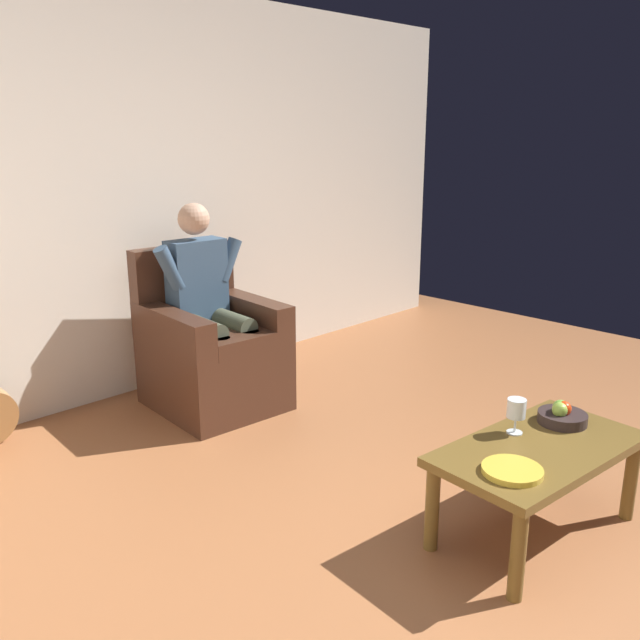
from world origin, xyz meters
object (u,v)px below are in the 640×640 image
(wine_glass_near, at_px, (516,410))
(decorative_dish, at_px, (512,471))
(fruit_bowl, at_px, (562,415))
(armchair, at_px, (211,352))
(person_seated, at_px, (208,300))
(coffee_table, at_px, (538,459))

(wine_glass_near, relative_size, decorative_dish, 0.67)
(wine_glass_near, distance_m, fruit_bowl, 0.28)
(wine_glass_near, bearing_deg, decorative_dish, 27.83)
(armchair, height_order, decorative_dish, armchair)
(decorative_dish, bearing_deg, person_seated, -94.93)
(fruit_bowl, bearing_deg, armchair, -79.66)
(fruit_bowl, bearing_deg, person_seated, -79.68)
(person_seated, distance_m, fruit_bowl, 2.21)
(person_seated, relative_size, coffee_table, 1.27)
(fruit_bowl, bearing_deg, wine_glass_near, -21.72)
(armchair, bearing_deg, fruit_bowl, 104.58)
(decorative_dish, bearing_deg, armchair, -94.93)
(person_seated, relative_size, fruit_bowl, 5.85)
(person_seated, xyz_separation_m, fruit_bowl, (-0.39, 2.16, -0.24))
(wine_glass_near, relative_size, fruit_bowl, 0.73)
(person_seated, height_order, wine_glass_near, person_seated)
(coffee_table, xyz_separation_m, fruit_bowl, (-0.28, -0.04, 0.10))
(person_seated, bearing_deg, fruit_bowl, 104.57)
(person_seated, xyz_separation_m, decorative_dish, (0.19, 2.24, -0.26))
(coffee_table, distance_m, fruit_bowl, 0.30)
(wine_glass_near, bearing_deg, person_seated, -85.98)
(person_seated, distance_m, wine_glass_near, 2.07)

